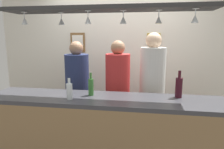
{
  "coord_description": "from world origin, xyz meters",
  "views": [
    {
      "loc": [
        0.41,
        -2.47,
        1.7
      ],
      "look_at": [
        0.0,
        0.1,
        1.22
      ],
      "focal_mm": 32.72,
      "sensor_mm": 36.0,
      "label": 1
    }
  ],
  "objects_px": {
    "person_middle_red_shirt": "(118,88)",
    "picture_frame_upper_small": "(154,39)",
    "bottle_soda_clear": "(69,91)",
    "person_right_white_patterned_shirt": "(152,84)",
    "bottle_wine_dark_red": "(179,87)",
    "picture_frame_caricature": "(78,42)",
    "person_left_navy_shirt": "(77,87)",
    "bottle_beer_green_import": "(91,86)"
  },
  "relations": [
    {
      "from": "person_middle_red_shirt",
      "to": "picture_frame_upper_small",
      "type": "xyz_separation_m",
      "value": [
        0.5,
        0.76,
        0.67
      ]
    },
    {
      "from": "person_middle_red_shirt",
      "to": "bottle_soda_clear",
      "type": "xyz_separation_m",
      "value": [
        -0.42,
        -0.75,
        0.14
      ]
    },
    {
      "from": "person_right_white_patterned_shirt",
      "to": "bottle_wine_dark_red",
      "type": "distance_m",
      "value": 0.57
    },
    {
      "from": "person_middle_red_shirt",
      "to": "picture_frame_caricature",
      "type": "height_order",
      "value": "picture_frame_caricature"
    },
    {
      "from": "person_left_navy_shirt",
      "to": "person_right_white_patterned_shirt",
      "type": "distance_m",
      "value": 1.07
    },
    {
      "from": "person_right_white_patterned_shirt",
      "to": "bottle_wine_dark_red",
      "type": "height_order",
      "value": "person_right_white_patterned_shirt"
    },
    {
      "from": "person_middle_red_shirt",
      "to": "person_right_white_patterned_shirt",
      "type": "xyz_separation_m",
      "value": [
        0.47,
        -0.0,
        0.07
      ]
    },
    {
      "from": "bottle_beer_green_import",
      "to": "picture_frame_caricature",
      "type": "bearing_deg",
      "value": 113.79
    },
    {
      "from": "person_left_navy_shirt",
      "to": "bottle_soda_clear",
      "type": "xyz_separation_m",
      "value": [
        0.17,
        -0.75,
        0.15
      ]
    },
    {
      "from": "person_middle_red_shirt",
      "to": "person_right_white_patterned_shirt",
      "type": "relative_size",
      "value": 0.94
    },
    {
      "from": "person_right_white_patterned_shirt",
      "to": "picture_frame_upper_small",
      "type": "relative_size",
      "value": 7.98
    },
    {
      "from": "person_middle_red_shirt",
      "to": "bottle_wine_dark_red",
      "type": "distance_m",
      "value": 0.91
    },
    {
      "from": "bottle_beer_green_import",
      "to": "picture_frame_caricature",
      "type": "xyz_separation_m",
      "value": [
        -0.59,
        1.34,
        0.45
      ]
    },
    {
      "from": "person_left_navy_shirt",
      "to": "bottle_wine_dark_red",
      "type": "distance_m",
      "value": 1.43
    },
    {
      "from": "person_right_white_patterned_shirt",
      "to": "picture_frame_upper_small",
      "type": "bearing_deg",
      "value": 87.96
    },
    {
      "from": "person_left_navy_shirt",
      "to": "bottle_wine_dark_red",
      "type": "bearing_deg",
      "value": -20.58
    },
    {
      "from": "person_right_white_patterned_shirt",
      "to": "picture_frame_caricature",
      "type": "relative_size",
      "value": 5.17
    },
    {
      "from": "bottle_soda_clear",
      "to": "picture_frame_caricature",
      "type": "height_order",
      "value": "picture_frame_caricature"
    },
    {
      "from": "person_left_navy_shirt",
      "to": "bottle_soda_clear",
      "type": "bearing_deg",
      "value": -77.36
    },
    {
      "from": "person_middle_red_shirt",
      "to": "bottle_wine_dark_red",
      "type": "xyz_separation_m",
      "value": [
        0.74,
        -0.5,
        0.16
      ]
    },
    {
      "from": "picture_frame_upper_small",
      "to": "picture_frame_caricature",
      "type": "height_order",
      "value": "picture_frame_caricature"
    },
    {
      "from": "person_left_navy_shirt",
      "to": "bottle_soda_clear",
      "type": "height_order",
      "value": "person_left_navy_shirt"
    },
    {
      "from": "bottle_soda_clear",
      "to": "person_right_white_patterned_shirt",
      "type": "bearing_deg",
      "value": 40.06
    },
    {
      "from": "person_right_white_patterned_shirt",
      "to": "bottle_beer_green_import",
      "type": "distance_m",
      "value": 0.91
    },
    {
      "from": "person_left_navy_shirt",
      "to": "picture_frame_caricature",
      "type": "distance_m",
      "value": 1.01
    },
    {
      "from": "person_right_white_patterned_shirt",
      "to": "bottle_soda_clear",
      "type": "bearing_deg",
      "value": -139.94
    },
    {
      "from": "person_left_navy_shirt",
      "to": "bottle_wine_dark_red",
      "type": "height_order",
      "value": "person_left_navy_shirt"
    },
    {
      "from": "picture_frame_upper_small",
      "to": "picture_frame_caricature",
      "type": "xyz_separation_m",
      "value": [
        -1.32,
        0.0,
        -0.07
      ]
    },
    {
      "from": "person_right_white_patterned_shirt",
      "to": "bottle_beer_green_import",
      "type": "relative_size",
      "value": 6.75
    },
    {
      "from": "bottle_wine_dark_red",
      "to": "picture_frame_upper_small",
      "type": "xyz_separation_m",
      "value": [
        -0.24,
        1.26,
        0.51
      ]
    },
    {
      "from": "bottle_beer_green_import",
      "to": "bottle_wine_dark_red",
      "type": "bearing_deg",
      "value": 4.25
    },
    {
      "from": "person_left_navy_shirt",
      "to": "bottle_soda_clear",
      "type": "distance_m",
      "value": 0.78
    },
    {
      "from": "bottle_wine_dark_red",
      "to": "picture_frame_caricature",
      "type": "relative_size",
      "value": 0.88
    },
    {
      "from": "person_right_white_patterned_shirt",
      "to": "bottle_soda_clear",
      "type": "distance_m",
      "value": 1.17
    },
    {
      "from": "person_left_navy_shirt",
      "to": "bottle_beer_green_import",
      "type": "height_order",
      "value": "person_left_navy_shirt"
    },
    {
      "from": "person_right_white_patterned_shirt",
      "to": "bottle_beer_green_import",
      "type": "xyz_separation_m",
      "value": [
        -0.71,
        -0.57,
        0.08
      ]
    },
    {
      "from": "person_left_navy_shirt",
      "to": "picture_frame_upper_small",
      "type": "xyz_separation_m",
      "value": [
        1.09,
        0.76,
        0.68
      ]
    },
    {
      "from": "person_left_navy_shirt",
      "to": "person_middle_red_shirt",
      "type": "distance_m",
      "value": 0.59
    },
    {
      "from": "person_left_navy_shirt",
      "to": "person_right_white_patterned_shirt",
      "type": "relative_size",
      "value": 0.93
    },
    {
      "from": "person_middle_red_shirt",
      "to": "bottle_soda_clear",
      "type": "height_order",
      "value": "person_middle_red_shirt"
    },
    {
      "from": "person_right_white_patterned_shirt",
      "to": "bottle_beer_green_import",
      "type": "bearing_deg",
      "value": -140.99
    },
    {
      "from": "bottle_beer_green_import",
      "to": "person_right_white_patterned_shirt",
      "type": "bearing_deg",
      "value": 39.01
    }
  ]
}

